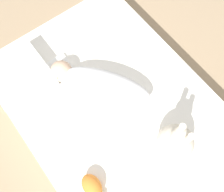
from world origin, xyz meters
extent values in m
plane|color=#9E8466|center=(0.00, 0.00, 0.00)|extent=(12.00, 12.00, 0.00)
cube|color=white|center=(0.00, 0.00, 0.11)|extent=(1.55, 1.07, 0.21)
cube|color=white|center=(-0.40, -0.14, 0.22)|extent=(0.19, 0.18, 0.02)
ellipsoid|color=white|center=(-0.12, 0.02, 0.30)|extent=(0.51, 0.42, 0.17)
sphere|color=#DBB293|center=(-0.36, -0.14, 0.29)|extent=(0.13, 0.13, 0.13)
cube|color=white|center=(-0.49, -0.36, 0.27)|extent=(0.34, 0.33, 0.11)
sphere|color=beige|center=(0.37, 0.10, 0.31)|extent=(0.20, 0.20, 0.20)
sphere|color=beige|center=(0.37, 0.10, 0.44)|extent=(0.10, 0.10, 0.10)
cylinder|color=beige|center=(0.34, 0.10, 0.51)|extent=(0.03, 0.03, 0.08)
cylinder|color=beige|center=(0.39, 0.10, 0.51)|extent=(0.03, 0.03, 0.08)
ellipsoid|color=orange|center=(0.27, -0.37, 0.26)|extent=(0.13, 0.09, 0.09)
camera|label=1|loc=(0.39, -0.33, 1.67)|focal=42.00mm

